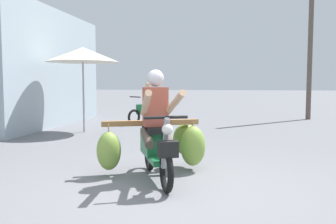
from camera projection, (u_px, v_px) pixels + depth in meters
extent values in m
plane|color=slate|center=(170.00, 191.00, 4.68)|extent=(120.00, 120.00, 0.00)
torus|color=black|center=(166.00, 171.00, 4.57)|extent=(0.29, 0.55, 0.56)
torus|color=black|center=(149.00, 153.00, 5.74)|extent=(0.29, 0.55, 0.56)
cube|color=#196638|center=(158.00, 160.00, 5.05)|extent=(0.44, 0.61, 0.08)
cube|color=#196638|center=(153.00, 142.00, 5.43)|extent=(0.50, 0.70, 0.36)
cube|color=black|center=(154.00, 128.00, 5.33)|extent=(0.47, 0.65, 0.10)
cylinder|color=gray|center=(165.00, 144.00, 4.60)|extent=(0.17, 0.29, 0.69)
cylinder|color=black|center=(166.00, 117.00, 4.53)|extent=(0.53, 0.25, 0.04)
sphere|color=silver|center=(167.00, 129.00, 4.47)|extent=(0.14, 0.14, 0.14)
cube|color=black|center=(168.00, 149.00, 4.45)|extent=(0.28, 0.24, 0.20)
cube|color=#196638|center=(166.00, 148.00, 4.55)|extent=(0.20, 0.30, 0.04)
cube|color=olive|center=(151.00, 123.00, 5.55)|extent=(1.43, 0.66, 0.08)
cube|color=olive|center=(149.00, 123.00, 5.73)|extent=(1.28, 0.59, 0.06)
ellipsoid|color=#8CAF4F|center=(193.00, 145.00, 5.84)|extent=(0.42, 0.40, 0.53)
cylinder|color=#998459|center=(193.00, 126.00, 5.81)|extent=(0.02, 0.02, 0.17)
ellipsoid|color=#7B9F3E|center=(185.00, 139.00, 5.99)|extent=(0.55, 0.53, 0.52)
cylinder|color=#998459|center=(185.00, 122.00, 5.97)|extent=(0.02, 0.02, 0.10)
ellipsoid|color=#7C9F3E|center=(193.00, 146.00, 5.65)|extent=(0.46, 0.43, 0.62)
cylinder|color=#998459|center=(193.00, 125.00, 5.62)|extent=(0.02, 0.02, 0.10)
ellipsoid|color=#7FA342|center=(109.00, 151.00, 5.36)|extent=(0.49, 0.48, 0.57)
cylinder|color=#998459|center=(109.00, 129.00, 5.33)|extent=(0.02, 0.02, 0.15)
cube|color=#994738|center=(155.00, 107.00, 5.19)|extent=(0.40, 0.33, 0.56)
sphere|color=silver|center=(156.00, 78.00, 5.13)|extent=(0.24, 0.24, 0.24)
cylinder|color=tan|center=(174.00, 103.00, 4.90)|extent=(0.40, 0.68, 0.39)
cylinder|color=tan|center=(146.00, 104.00, 4.81)|extent=(0.31, 0.71, 0.39)
cylinder|color=#4C4238|center=(167.00, 137.00, 5.14)|extent=(0.29, 0.46, 0.27)
cylinder|color=#4C4238|center=(147.00, 138.00, 5.07)|extent=(0.29, 0.46, 0.27)
torus|color=black|center=(134.00, 117.00, 11.82)|extent=(0.35, 0.48, 0.52)
torus|color=black|center=(157.00, 115.00, 12.63)|extent=(0.35, 0.48, 0.52)
cube|color=#196638|center=(148.00, 109.00, 12.28)|extent=(0.70, 0.88, 0.32)
cylinder|color=black|center=(135.00, 97.00, 11.81)|extent=(0.44, 0.31, 0.04)
cube|color=#B2B7C6|center=(149.00, 95.00, 12.26)|extent=(0.36, 0.33, 0.52)
sphere|color=tan|center=(148.00, 85.00, 12.22)|extent=(0.20, 0.20, 0.20)
cylinder|color=#99999E|center=(84.00, 96.00, 10.08)|extent=(0.05, 0.05, 2.06)
cone|color=beige|center=(83.00, 55.00, 9.99)|extent=(2.03, 2.03, 0.41)
cylinder|color=brown|center=(311.00, 30.00, 13.41)|extent=(0.18, 0.18, 6.63)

